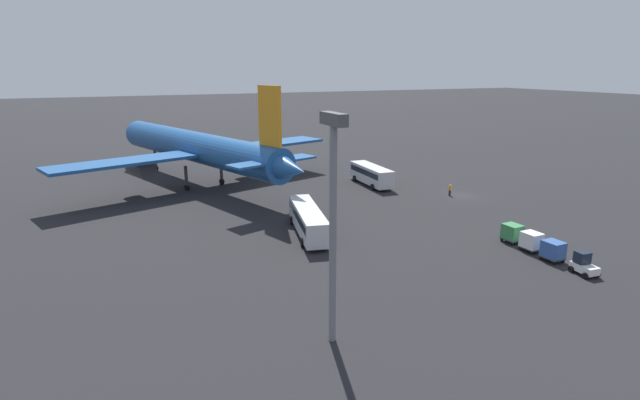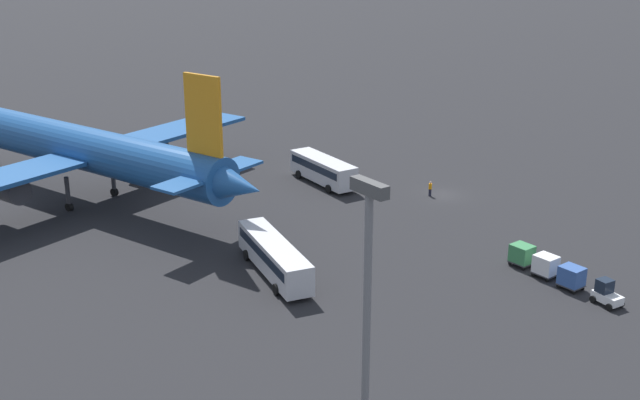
% 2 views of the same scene
% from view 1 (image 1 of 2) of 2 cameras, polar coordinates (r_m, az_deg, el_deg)
% --- Properties ---
extents(ground_plane, '(600.00, 600.00, 0.00)m').
position_cam_1_polar(ground_plane, '(77.72, 15.78, 0.50)').
color(ground_plane, '#232326').
extents(airplane, '(51.90, 45.47, 16.42)m').
position_cam_1_polar(airplane, '(82.21, -13.81, 5.80)').
color(airplane, '#1E5193').
rests_on(airplane, ground).
extents(shuttle_bus_near, '(10.95, 3.59, 3.13)m').
position_cam_1_polar(shuttle_bus_near, '(81.52, 5.89, 3.01)').
color(shuttle_bus_near, silver).
rests_on(shuttle_bus_near, ground).
extents(shuttle_bus_far, '(13.12, 5.33, 3.10)m').
position_cam_1_polar(shuttle_bus_far, '(57.12, -1.40, -2.15)').
color(shuttle_bus_far, silver).
rests_on(shuttle_bus_far, ground).
extents(baggage_tug, '(2.52, 1.85, 2.10)m').
position_cam_1_polar(baggage_tug, '(52.67, 27.91, -6.53)').
color(baggage_tug, white).
rests_on(baggage_tug, ground).
extents(worker_person, '(0.38, 0.38, 1.74)m').
position_cam_1_polar(worker_person, '(76.93, 14.62, 1.10)').
color(worker_person, '#1E1E2D').
rests_on(worker_person, ground).
extents(cargo_cart_blue, '(2.05, 1.75, 2.06)m').
position_cam_1_polar(cargo_cart_blue, '(54.61, 25.09, -5.18)').
color(cargo_cart_blue, '#38383D').
rests_on(cargo_cart_blue, ground).
extents(cargo_cart_white, '(2.05, 1.75, 2.06)m').
position_cam_1_polar(cargo_cart_white, '(56.51, 23.02, -4.29)').
color(cargo_cart_white, '#38383D').
rests_on(cargo_cart_white, ground).
extents(cargo_cart_green, '(2.05, 1.75, 2.06)m').
position_cam_1_polar(cargo_cart_green, '(58.51, 21.12, -3.46)').
color(cargo_cart_green, '#38383D').
rests_on(cargo_cart_green, ground).
extents(light_pole, '(2.80, 0.70, 15.92)m').
position_cam_1_polar(light_pole, '(32.74, 1.50, -0.61)').
color(light_pole, slate).
rests_on(light_pole, ground).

